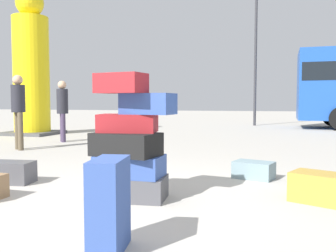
{
  "coord_description": "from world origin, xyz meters",
  "views": [
    {
      "loc": [
        1.58,
        -3.63,
        1.08
      ],
      "look_at": [
        0.09,
        1.71,
        0.71
      ],
      "focal_mm": 39.28,
      "sensor_mm": 36.0,
      "label": 1
    }
  ],
  "objects_px": {
    "suitcase_tan_left_side": "(328,189)",
    "person_tourist_with_camera": "(18,105)",
    "yellow_dummy_statue": "(31,70)",
    "suitcase_slate_upright_blue": "(254,170)",
    "suitcase_charcoal_behind_tower": "(8,172)",
    "person_bearded_onlooker": "(62,106)",
    "suitcase_tower": "(130,147)",
    "lamp_post": "(256,31)",
    "suitcase_navy_foreground_far": "(109,205)"
  },
  "relations": [
    {
      "from": "suitcase_tan_left_side",
      "to": "person_tourist_with_camera",
      "type": "height_order",
      "value": "person_tourist_with_camera"
    },
    {
      "from": "person_tourist_with_camera",
      "to": "yellow_dummy_statue",
      "type": "bearing_deg",
      "value": 157.66
    },
    {
      "from": "suitcase_slate_upright_blue",
      "to": "suitcase_charcoal_behind_tower",
      "type": "bearing_deg",
      "value": -142.46
    },
    {
      "from": "suitcase_slate_upright_blue",
      "to": "yellow_dummy_statue",
      "type": "height_order",
      "value": "yellow_dummy_statue"
    },
    {
      "from": "suitcase_slate_upright_blue",
      "to": "person_bearded_onlooker",
      "type": "distance_m",
      "value": 6.31
    },
    {
      "from": "suitcase_tower",
      "to": "yellow_dummy_statue",
      "type": "height_order",
      "value": "yellow_dummy_statue"
    },
    {
      "from": "person_bearded_onlooker",
      "to": "yellow_dummy_statue",
      "type": "xyz_separation_m",
      "value": [
        -2.2,
        1.74,
        1.15
      ]
    },
    {
      "from": "person_tourist_with_camera",
      "to": "suitcase_slate_upright_blue",
      "type": "bearing_deg",
      "value": 17.3
    },
    {
      "from": "suitcase_tan_left_side",
      "to": "yellow_dummy_statue",
      "type": "relative_size",
      "value": 0.16
    },
    {
      "from": "suitcase_slate_upright_blue",
      "to": "person_tourist_with_camera",
      "type": "bearing_deg",
      "value": 178.6
    },
    {
      "from": "lamp_post",
      "to": "person_bearded_onlooker",
      "type": "bearing_deg",
      "value": -119.25
    },
    {
      "from": "suitcase_navy_foreground_far",
      "to": "person_tourist_with_camera",
      "type": "relative_size",
      "value": 0.4
    },
    {
      "from": "person_bearded_onlooker",
      "to": "person_tourist_with_camera",
      "type": "distance_m",
      "value": 1.75
    },
    {
      "from": "suitcase_slate_upright_blue",
      "to": "person_tourist_with_camera",
      "type": "distance_m",
      "value": 5.57
    },
    {
      "from": "suitcase_tower",
      "to": "suitcase_charcoal_behind_tower",
      "type": "relative_size",
      "value": 2.14
    },
    {
      "from": "suitcase_charcoal_behind_tower",
      "to": "suitcase_slate_upright_blue",
      "type": "bearing_deg",
      "value": 13.04
    },
    {
      "from": "person_bearded_onlooker",
      "to": "suitcase_tower",
      "type": "bearing_deg",
      "value": 0.0
    },
    {
      "from": "person_tourist_with_camera",
      "to": "lamp_post",
      "type": "bearing_deg",
      "value": 100.8
    },
    {
      "from": "suitcase_tower",
      "to": "person_bearded_onlooker",
      "type": "xyz_separation_m",
      "value": [
        -3.91,
        4.98,
        0.39
      ]
    },
    {
      "from": "suitcase_tower",
      "to": "suitcase_slate_upright_blue",
      "type": "distance_m",
      "value": 2.01
    },
    {
      "from": "suitcase_tower",
      "to": "person_tourist_with_camera",
      "type": "height_order",
      "value": "person_tourist_with_camera"
    },
    {
      "from": "suitcase_charcoal_behind_tower",
      "to": "yellow_dummy_statue",
      "type": "height_order",
      "value": "yellow_dummy_statue"
    },
    {
      "from": "suitcase_tower",
      "to": "suitcase_charcoal_behind_tower",
      "type": "bearing_deg",
      "value": 170.44
    },
    {
      "from": "suitcase_tower",
      "to": "person_bearded_onlooker",
      "type": "relative_size",
      "value": 0.84
    },
    {
      "from": "suitcase_tower",
      "to": "person_bearded_onlooker",
      "type": "distance_m",
      "value": 6.34
    },
    {
      "from": "suitcase_navy_foreground_far",
      "to": "person_bearded_onlooker",
      "type": "distance_m",
      "value": 7.7
    },
    {
      "from": "suitcase_tower",
      "to": "person_tourist_with_camera",
      "type": "bearing_deg",
      "value": 140.67
    },
    {
      "from": "suitcase_charcoal_behind_tower",
      "to": "person_bearded_onlooker",
      "type": "distance_m",
      "value": 5.16
    },
    {
      "from": "suitcase_tower",
      "to": "suitcase_charcoal_behind_tower",
      "type": "xyz_separation_m",
      "value": [
        -1.86,
        0.31,
        -0.44
      ]
    },
    {
      "from": "suitcase_charcoal_behind_tower",
      "to": "person_tourist_with_camera",
      "type": "height_order",
      "value": "person_tourist_with_camera"
    },
    {
      "from": "suitcase_navy_foreground_far",
      "to": "person_bearded_onlooker",
      "type": "xyz_separation_m",
      "value": [
        -4.29,
        6.37,
        0.64
      ]
    },
    {
      "from": "person_bearded_onlooker",
      "to": "lamp_post",
      "type": "height_order",
      "value": "lamp_post"
    },
    {
      "from": "person_bearded_onlooker",
      "to": "suitcase_navy_foreground_far",
      "type": "bearing_deg",
      "value": -4.16
    },
    {
      "from": "suitcase_navy_foreground_far",
      "to": "yellow_dummy_statue",
      "type": "xyz_separation_m",
      "value": [
        -6.49,
        8.1,
        1.78
      ]
    },
    {
      "from": "suitcase_navy_foreground_far",
      "to": "person_tourist_with_camera",
      "type": "height_order",
      "value": "person_tourist_with_camera"
    },
    {
      "from": "suitcase_charcoal_behind_tower",
      "to": "yellow_dummy_statue",
      "type": "distance_m",
      "value": 7.93
    },
    {
      "from": "suitcase_tower",
      "to": "suitcase_navy_foreground_far",
      "type": "distance_m",
      "value": 1.46
    },
    {
      "from": "suitcase_charcoal_behind_tower",
      "to": "person_bearded_onlooker",
      "type": "height_order",
      "value": "person_bearded_onlooker"
    },
    {
      "from": "suitcase_slate_upright_blue",
      "to": "suitcase_charcoal_behind_tower",
      "type": "height_order",
      "value": "suitcase_charcoal_behind_tower"
    },
    {
      "from": "lamp_post",
      "to": "suitcase_navy_foreground_far",
      "type": "bearing_deg",
      "value": -91.61
    },
    {
      "from": "suitcase_tan_left_side",
      "to": "person_bearded_onlooker",
      "type": "bearing_deg",
      "value": 166.57
    },
    {
      "from": "suitcase_slate_upright_blue",
      "to": "suitcase_navy_foreground_far",
      "type": "relative_size",
      "value": 0.79
    },
    {
      "from": "suitcase_tower",
      "to": "suitcase_slate_upright_blue",
      "type": "relative_size",
      "value": 2.58
    },
    {
      "from": "suitcase_charcoal_behind_tower",
      "to": "suitcase_tan_left_side",
      "type": "distance_m",
      "value": 3.96
    },
    {
      "from": "suitcase_navy_foreground_far",
      "to": "suitcase_slate_upright_blue",
      "type": "bearing_deg",
      "value": 63.91
    },
    {
      "from": "suitcase_charcoal_behind_tower",
      "to": "lamp_post",
      "type": "bearing_deg",
      "value": 71.11
    },
    {
      "from": "suitcase_tower",
      "to": "lamp_post",
      "type": "distance_m",
      "value": 13.9
    },
    {
      "from": "suitcase_navy_foreground_far",
      "to": "suitcase_tower",
      "type": "bearing_deg",
      "value": 96.53
    },
    {
      "from": "suitcase_tower",
      "to": "yellow_dummy_statue",
      "type": "xyz_separation_m",
      "value": [
        -6.11,
        6.72,
        1.53
      ]
    },
    {
      "from": "suitcase_slate_upright_blue",
      "to": "person_bearded_onlooker",
      "type": "xyz_separation_m",
      "value": [
        -5.18,
        3.5,
        0.85
      ]
    }
  ]
}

